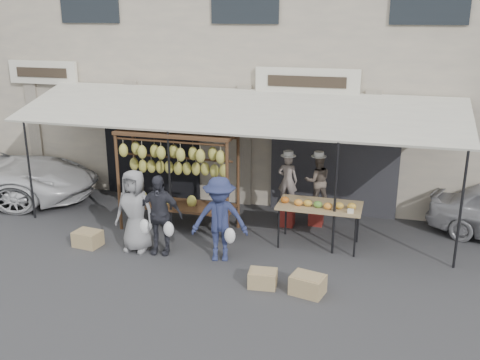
# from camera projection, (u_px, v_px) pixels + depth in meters

# --- Properties ---
(ground_plane) EXTENTS (90.00, 90.00, 0.00)m
(ground_plane) POSITION_uv_depth(u_px,v_px,m) (196.00, 262.00, 10.41)
(ground_plane) COLOR #2D2D30
(shophouse) EXTENTS (24.00, 6.15, 7.30)m
(shophouse) POSITION_uv_depth(u_px,v_px,m) (273.00, 49.00, 15.28)
(shophouse) COLOR #C0B096
(shophouse) RESTS_ON ground_plane
(awning) EXTENTS (10.00, 2.35, 2.92)m
(awning) POSITION_uv_depth(u_px,v_px,m) (230.00, 111.00, 11.73)
(awning) COLOR beige
(awning) RESTS_ON ground_plane
(banana_rack) EXTENTS (2.60, 0.90, 2.24)m
(banana_rack) POSITION_uv_depth(u_px,v_px,m) (177.00, 162.00, 11.53)
(banana_rack) COLOR #412916
(banana_rack) RESTS_ON ground_plane
(produce_table) EXTENTS (1.70, 0.90, 1.04)m
(produce_table) POSITION_uv_depth(u_px,v_px,m) (319.00, 206.00, 10.89)
(produce_table) COLOR #A38257
(produce_table) RESTS_ON ground_plane
(vendor_left) EXTENTS (0.44, 0.29, 1.21)m
(vendor_left) POSITION_uv_depth(u_px,v_px,m) (288.00, 180.00, 11.90)
(vendor_left) COLOR gray
(vendor_left) RESTS_ON stool_left
(vendor_right) EXTENTS (0.70, 0.62, 1.20)m
(vendor_right) POSITION_uv_depth(u_px,v_px,m) (318.00, 181.00, 11.96)
(vendor_right) COLOR #695A4F
(vendor_right) RESTS_ON stool_right
(customer_left) EXTENTS (0.85, 0.57, 1.70)m
(customer_left) POSITION_uv_depth(u_px,v_px,m) (135.00, 211.00, 10.71)
(customer_left) COLOR gray
(customer_left) RESTS_ON ground_plane
(customer_mid) EXTENTS (1.00, 0.51, 1.63)m
(customer_mid) POSITION_uv_depth(u_px,v_px,m) (159.00, 215.00, 10.60)
(customer_mid) COLOR #2D2E36
(customer_mid) RESTS_ON ground_plane
(customer_right) EXTENTS (1.21, 0.87, 1.69)m
(customer_right) POSITION_uv_depth(u_px,v_px,m) (220.00, 219.00, 10.28)
(customer_right) COLOR navy
(customer_right) RESTS_ON ground_plane
(stool_left) EXTENTS (0.35, 0.35, 0.47)m
(stool_left) POSITION_uv_depth(u_px,v_px,m) (287.00, 216.00, 12.16)
(stool_left) COLOR maroon
(stool_left) RESTS_ON ground_plane
(stool_right) EXTENTS (0.35, 0.35, 0.44)m
(stool_right) POSITION_uv_depth(u_px,v_px,m) (316.00, 215.00, 12.20)
(stool_right) COLOR maroon
(stool_right) RESTS_ON ground_plane
(crate_near_a) EXTENTS (0.52, 0.42, 0.29)m
(crate_near_a) POSITION_uv_depth(u_px,v_px,m) (263.00, 279.00, 9.46)
(crate_near_a) COLOR tan
(crate_near_a) RESTS_ON ground_plane
(crate_near_b) EXTENTS (0.64, 0.54, 0.33)m
(crate_near_b) POSITION_uv_depth(u_px,v_px,m) (308.00, 285.00, 9.20)
(crate_near_b) COLOR tan
(crate_near_b) RESTS_ON ground_plane
(crate_far) EXTENTS (0.58, 0.46, 0.32)m
(crate_far) POSITION_uv_depth(u_px,v_px,m) (88.00, 239.00, 11.10)
(crate_far) COLOR tan
(crate_far) RESTS_ON ground_plane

